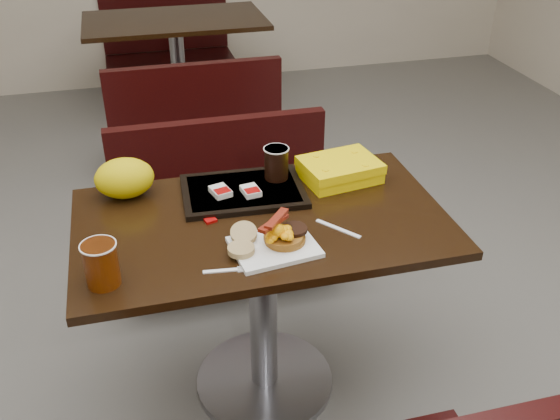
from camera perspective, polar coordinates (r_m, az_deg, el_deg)
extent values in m
cube|color=slate|center=(2.52, -1.41, -15.40)|extent=(6.00, 7.00, 0.01)
cube|color=white|center=(1.89, -0.52, -3.38)|extent=(0.27, 0.22, 0.01)
cylinder|color=brown|center=(1.90, 0.46, -2.49)|extent=(0.14, 0.14, 0.03)
cylinder|color=black|center=(1.90, 1.31, -1.75)|extent=(0.10, 0.10, 0.01)
ellipsoid|color=orange|center=(1.86, -0.30, -2.01)|extent=(0.09, 0.07, 0.04)
cylinder|color=tan|center=(1.85, -3.55, -3.59)|extent=(0.09, 0.09, 0.02)
cylinder|color=tan|center=(1.90, -3.31, -2.11)|extent=(0.10, 0.10, 0.05)
cylinder|color=#7B3104|center=(1.79, -15.92, -4.77)|extent=(0.10, 0.10, 0.13)
cube|color=white|center=(1.99, 5.29, -1.69)|extent=(0.11, 0.14, 0.00)
cube|color=#8C0504|center=(2.03, -6.32, -0.94)|extent=(0.04, 0.04, 0.01)
cube|color=black|center=(2.17, -3.36, 1.71)|extent=(0.43, 0.32, 0.02)
cube|color=silver|center=(2.14, -5.42, 1.70)|extent=(0.08, 0.09, 0.02)
cube|color=silver|center=(2.14, -2.68, 1.74)|extent=(0.07, 0.08, 0.02)
cylinder|color=black|center=(2.21, -0.34, 4.27)|extent=(0.10, 0.10, 0.12)
cube|color=yellow|center=(2.27, 5.44, 3.66)|extent=(0.29, 0.24, 0.07)
ellipsoid|color=yellow|center=(2.19, -13.94, 2.83)|extent=(0.24, 0.21, 0.14)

